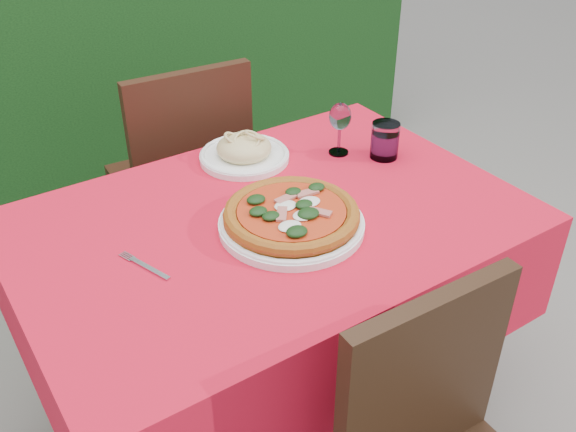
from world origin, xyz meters
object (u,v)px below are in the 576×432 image
pasta_plate (244,151)px  wine_glass (340,119)px  chair_far (185,171)px  fork (150,268)px  pizza_plate (291,217)px  water_glass (385,142)px

pasta_plate → wine_glass: bearing=-25.5°
chair_far → pasta_plate: bearing=96.9°
chair_far → wine_glass: size_ratio=5.87×
pasta_plate → fork: pasta_plate is taller
pizza_plate → fork: (-0.36, 0.04, -0.03)m
chair_far → fork: size_ratio=5.58×
pizza_plate → water_glass: 0.46m
water_glass → pasta_plate: bearing=148.6°
chair_far → wine_glass: 0.67m
wine_glass → fork: bearing=-163.3°
water_glass → pizza_plate: bearing=-160.2°
chair_far → water_glass: size_ratio=8.74×
fork → chair_far: bearing=41.1°
pasta_plate → chair_far: bearing=93.0°
pasta_plate → water_glass: bearing=-31.4°
water_glass → wine_glass: bearing=136.1°
pizza_plate → chair_far: bearing=85.3°
chair_far → pizza_plate: bearing=89.2°
pasta_plate → wine_glass: 0.29m
pizza_plate → fork: pizza_plate is taller
chair_far → pasta_plate: (0.02, -0.39, 0.24)m
water_glass → wine_glass: size_ratio=0.67×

